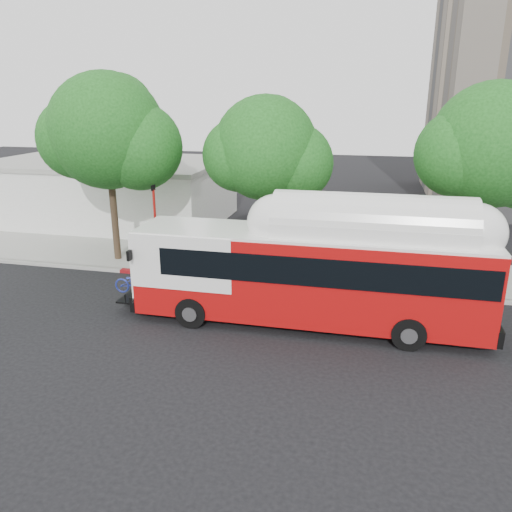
% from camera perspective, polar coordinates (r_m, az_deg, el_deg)
% --- Properties ---
extents(ground, '(120.00, 120.00, 0.00)m').
position_cam_1_polar(ground, '(20.09, 0.24, -7.20)').
color(ground, black).
rests_on(ground, ground).
extents(sidewalk, '(60.00, 5.00, 0.15)m').
position_cam_1_polar(sidewalk, '(25.99, 3.41, -1.13)').
color(sidewalk, gray).
rests_on(sidewalk, ground).
extents(curb_strip, '(60.00, 0.30, 0.15)m').
position_cam_1_polar(curb_strip, '(23.58, 2.34, -3.13)').
color(curb_strip, gray).
rests_on(curb_strip, ground).
extents(red_curb_segment, '(10.00, 0.32, 0.16)m').
position_cam_1_polar(red_curb_segment, '(24.27, -4.65, -2.54)').
color(red_curb_segment, maroon).
rests_on(red_curb_segment, ground).
extents(street_tree_left, '(6.67, 5.80, 9.74)m').
position_cam_1_polar(street_tree_left, '(26.54, -15.66, 13.09)').
color(street_tree_left, '#2D2116').
rests_on(street_tree_left, ground).
extents(street_tree_mid, '(5.75, 5.00, 8.62)m').
position_cam_1_polar(street_tree_mid, '(24.40, 2.08, 11.71)').
color(street_tree_mid, '#2D2116').
rests_on(street_tree_mid, ground).
extents(street_tree_right, '(6.21, 5.40, 9.18)m').
position_cam_1_polar(street_tree_right, '(24.34, 26.31, 10.74)').
color(street_tree_right, '#2D2116').
rests_on(street_tree_right, ground).
extents(low_commercial_bldg, '(16.20, 10.20, 4.25)m').
position_cam_1_polar(low_commercial_bldg, '(37.05, -16.46, 7.23)').
color(low_commercial_bldg, silver).
rests_on(low_commercial_bldg, ground).
extents(transit_bus, '(14.22, 3.08, 4.20)m').
position_cam_1_polar(transit_bus, '(19.08, 6.28, -2.32)').
color(transit_bus, '#A80B0C').
rests_on(transit_bus, ground).
extents(signal_pole, '(0.12, 0.42, 4.40)m').
position_cam_1_polar(signal_pole, '(25.27, -11.39, 3.16)').
color(signal_pole, '#B41813').
rests_on(signal_pole, ground).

